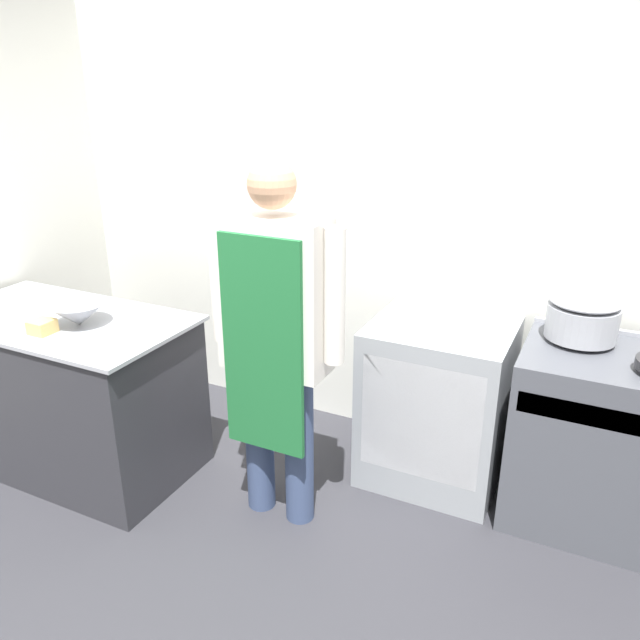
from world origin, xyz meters
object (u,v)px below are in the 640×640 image
Objects in this scene: person_cook at (275,328)px; stock_pot at (583,317)px; fridge_unit at (437,402)px; mixing_bowl at (78,314)px; plastic_tub at (42,327)px; stove at (605,441)px.

stock_pot is (1.24, 0.75, 0.01)m from person_cook.
fridge_unit is 3.03× the size of mixing_bowl.
person_cook reaches higher than mixing_bowl.
stove is at bearing 19.97° from plastic_tub.
stove is at bearing 24.11° from person_cook.
person_cook is 6.00× the size of mixing_bowl.
stove is 2.76× the size of stock_pot.
fridge_unit is 1.06m from person_cook.
fridge_unit is at bearing -171.99° from stock_pot.
mixing_bowl is 2.48m from stock_pot.
stock_pot reaches higher than mixing_bowl.
mixing_bowl is at bearing -154.44° from fridge_unit.
person_cook is (-1.43, -0.64, 0.56)m from stove.
stove is 0.61m from stock_pot.
plastic_tub is (-0.08, -0.16, -0.03)m from mixing_bowl.
person_cook is 16.22× the size of plastic_tub.
mixing_bowl reaches higher than fridge_unit.
stove reaches higher than fridge_unit.
fridge_unit is at bearing 178.52° from stove.
fridge_unit is 0.51× the size of person_cook.
plastic_tub reaches higher than stove.
mixing_bowl reaches higher than stove.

